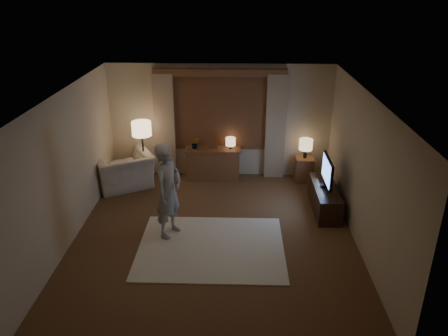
{
  "coord_description": "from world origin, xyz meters",
  "views": [
    {
      "loc": [
        0.39,
        -6.7,
        4.28
      ],
      "look_at": [
        0.16,
        0.6,
        1.09
      ],
      "focal_mm": 35.0,
      "sensor_mm": 36.0,
      "label": 1
    }
  ],
  "objects_px": {
    "armchair": "(123,171)",
    "side_table": "(304,169)",
    "person": "(168,191)",
    "sideboard": "(213,164)",
    "tv_stand": "(325,198)"
  },
  "relations": [
    {
      "from": "sideboard",
      "to": "person",
      "type": "distance_m",
      "value": 2.59
    },
    {
      "from": "armchair",
      "to": "side_table",
      "type": "xyz_separation_m",
      "value": [
        4.03,
        0.45,
        -0.11
      ]
    },
    {
      "from": "side_table",
      "to": "sideboard",
      "type": "bearing_deg",
      "value": 178.62
    },
    {
      "from": "sideboard",
      "to": "armchair",
      "type": "distance_m",
      "value": 2.01
    },
    {
      "from": "armchair",
      "to": "person",
      "type": "xyz_separation_m",
      "value": [
        1.31,
        -1.94,
        0.49
      ]
    },
    {
      "from": "tv_stand",
      "to": "person",
      "type": "bearing_deg",
      "value": -160.88
    },
    {
      "from": "side_table",
      "to": "person",
      "type": "bearing_deg",
      "value": -138.6
    },
    {
      "from": "sideboard",
      "to": "person",
      "type": "bearing_deg",
      "value": -104.68
    },
    {
      "from": "armchair",
      "to": "side_table",
      "type": "height_order",
      "value": "armchair"
    },
    {
      "from": "person",
      "to": "side_table",
      "type": "bearing_deg",
      "value": -24.0
    },
    {
      "from": "sideboard",
      "to": "side_table",
      "type": "relative_size",
      "value": 2.14
    },
    {
      "from": "side_table",
      "to": "person",
      "type": "distance_m",
      "value": 3.67
    },
    {
      "from": "side_table",
      "to": "armchair",
      "type": "bearing_deg",
      "value": -173.58
    },
    {
      "from": "sideboard",
      "to": "person",
      "type": "relative_size",
      "value": 0.7
    },
    {
      "from": "side_table",
      "to": "tv_stand",
      "type": "height_order",
      "value": "side_table"
    }
  ]
}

